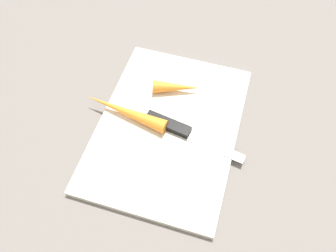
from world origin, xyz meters
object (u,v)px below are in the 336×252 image
at_px(knife, 173,129).
at_px(carrot_long, 124,112).
at_px(carrot_short, 177,87).
at_px(cutting_board, 168,128).

xyz_separation_m(knife, carrot_long, (0.00, 0.10, 0.01)).
bearing_deg(carrot_long, knife, -174.11).
bearing_deg(knife, carrot_short, 111.21).
distance_m(knife, carrot_short, 0.09).
relative_size(knife, carrot_short, 2.09).
height_order(knife, carrot_short, carrot_short).
xyz_separation_m(cutting_board, carrot_long, (-0.00, 0.09, 0.02)).
distance_m(cutting_board, carrot_long, 0.09).
relative_size(carrot_long, carrot_short, 1.80).
height_order(cutting_board, carrot_short, carrot_short).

